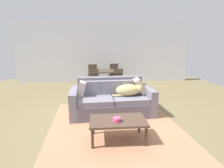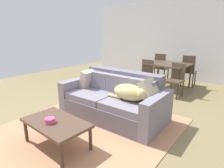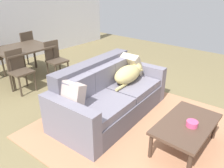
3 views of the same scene
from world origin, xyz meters
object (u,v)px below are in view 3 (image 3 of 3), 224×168
Objects in this scene: dining_chair_near_left at (19,69)px; dining_chair_near_right at (55,58)px; bowl_on_coffee_table at (192,124)px; dining_table at (22,50)px; couch at (108,96)px; dog_on_left_cushion at (129,74)px; coffee_table at (187,126)px; throw_pillow_by_right_arm at (130,64)px; dining_chair_far_right at (26,48)px; throw_pillow_by_left_arm at (71,96)px.

dining_chair_near_right is at bearing -0.73° from dining_chair_near_left.
bowl_on_coffee_table is 3.46m from dining_chair_near_right.
dining_table is (-0.06, 3.96, 0.24)m from bowl_on_coffee_table.
couch is 2.68× the size of dog_on_left_cushion.
dining_table is at bearing 50.97° from dining_chair_near_left.
dining_chair_near_right reaches higher than coffee_table.
dining_chair_near_right is at bearing 74.92° from couch.
bowl_on_coffee_table is (-0.03, -0.07, 0.08)m from coffee_table.
couch is 0.83m from throw_pillow_by_right_arm.
couch is 2.55m from dining_table.
dog_on_left_cushion is at bearing -78.60° from dining_table.
dining_chair_near_left is (-1.24, 1.88, -0.19)m from throw_pillow_by_right_arm.
throw_pillow_by_right_arm is 0.45× the size of dining_chair_far_right.
dog_on_left_cushion reaches higher than coffee_table.
bowl_on_coffee_table is 0.15× the size of dining_chair_far_right.
coffee_table is 1.18× the size of dining_chair_near_right.
couch reaches higher than dining_table.
throw_pillow_by_right_arm is at bearing 90.65° from dining_chair_far_right.
coffee_table is (0.77, -1.37, -0.29)m from throw_pillow_by_left_arm.
dining_chair_near_left is 1.41m from dining_chair_far_right.
dining_chair_near_right is (0.40, 3.36, 0.12)m from coffee_table.
dining_table is at bearing 88.22° from couch.
coffee_table is 7.02× the size of bowl_on_coffee_table.
throw_pillow_by_right_arm reaches higher than throw_pillow_by_left_arm.
dining_chair_near_left is at bearing 97.88° from bowl_on_coffee_table.
dining_chair_far_right is (0.35, 4.56, 0.08)m from bowl_on_coffee_table.
couch is at bearing -77.89° from dining_chair_near_left.
dining_chair_near_right is 1.14m from dining_chair_far_right.
dining_table is 0.71m from dining_chair_near_left.
throw_pillow_by_right_arm is 1.74m from bowl_on_coffee_table.
dining_table is (-0.09, 3.89, 0.32)m from coffee_table.
dining_chair_near_left is at bearing -127.21° from dining_table.
coffee_table is at bearing 78.66° from dining_chair_far_right.
dining_chair_near_right is (1.17, 1.99, -0.17)m from throw_pillow_by_left_arm.
dining_chair_near_left is (-0.50, 3.34, 0.12)m from coffee_table.
throw_pillow_by_right_arm is 3.06m from dining_chair_far_right.
dog_on_left_cushion is 0.77× the size of coffee_table.
dining_chair_near_right is at bearing 82.88° from bowl_on_coffee_table.
throw_pillow_by_left_arm is (-1.21, 0.10, 0.02)m from dog_on_left_cushion.
dining_table is at bearing 48.59° from dining_chair_far_right.
coffee_table is 0.11m from bowl_on_coffee_table.
dining_table is at bearing 135.19° from dining_chair_near_right.
bowl_on_coffee_table is at bearing -112.70° from dog_on_left_cushion.
throw_pillow_by_left_arm is at bearing 175.37° from couch.
throw_pillow_by_right_arm is 2.98× the size of bowl_on_coffee_table.
couch is 14.51× the size of bowl_on_coffee_table.
dining_chair_near_right is (0.49, -0.53, -0.19)m from dining_table.
dining_chair_far_right is (0.32, 4.49, 0.17)m from coffee_table.
throw_pillow_by_left_arm reaches higher than coffee_table.
coffee_table is (0.01, -1.36, 0.02)m from couch.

